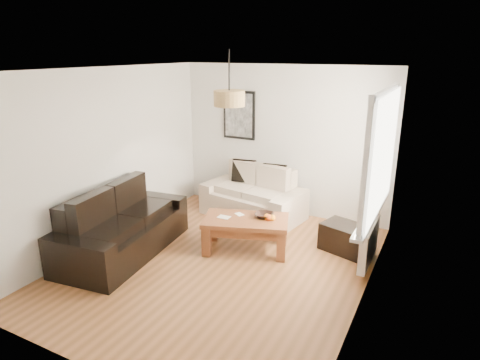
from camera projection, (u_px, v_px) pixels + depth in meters
The scene contains 21 objects.
floor at pixel (220, 264), 5.68m from camera, with size 4.50×4.50×0.00m, color brown.
ceiling at pixel (217, 69), 4.89m from camera, with size 3.80×4.50×0.00m, color white, non-canonical shape.
wall_back at pixel (283, 141), 7.19m from camera, with size 3.80×0.04×2.60m, color silver, non-canonical shape.
wall_front at pixel (81, 244), 3.38m from camera, with size 3.80×0.04×2.60m, color silver, non-canonical shape.
wall_left at pixel (108, 157), 6.11m from camera, with size 0.04×4.50×2.60m, color silver, non-canonical shape.
wall_right at pixel (371, 197), 4.46m from camera, with size 0.04×4.50×2.60m, color silver, non-canonical shape.
window_bay at pixel (382, 154), 5.06m from camera, with size 0.14×1.90×1.60m, color white, non-canonical shape.
radiator at pixel (369, 243), 5.45m from camera, with size 0.10×0.90×0.52m, color white.
poster at pixel (239, 115), 7.42m from camera, with size 0.62×0.04×0.87m, color black, non-canonical shape.
pendant_shade at pixel (229, 98), 5.26m from camera, with size 0.40×0.40×0.20m, color tan.
loveseat_cream at pixel (253, 193), 7.21m from camera, with size 1.72×0.94×0.86m, color beige, non-canonical shape.
sofa_leather at pixel (122, 223), 5.90m from camera, with size 2.06×1.00×0.89m, color black, non-canonical shape.
coffee_table at pixel (246, 234), 6.02m from camera, with size 1.22×0.66×0.50m, color brown, non-canonical shape.
ottoman at pixel (347, 238), 5.99m from camera, with size 0.71×0.45×0.40m, color black.
cushion_left at pixel (244, 171), 7.42m from camera, with size 0.41×0.13×0.41m, color black.
cushion_right at pixel (274, 175), 7.16m from camera, with size 0.40×0.12×0.40m, color black.
fruit_bowl at pixel (264, 215), 5.97m from camera, with size 0.27×0.27×0.07m, color black.
orange_a at pixel (269, 218), 5.87m from camera, with size 0.09×0.09×0.09m, color #E04D12.
orange_b at pixel (272, 218), 5.86m from camera, with size 0.09×0.09×0.09m, color orange.
orange_c at pixel (267, 217), 5.90m from camera, with size 0.09×0.09×0.09m, color orange.
papers at pixel (224, 217), 5.99m from camera, with size 0.18×0.12×0.01m, color white.
Camera 1 is at (2.56, -4.38, 2.82)m, focal length 30.83 mm.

